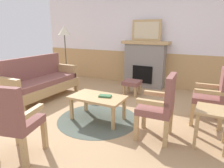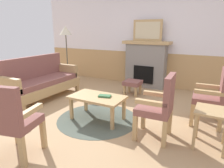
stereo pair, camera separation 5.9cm
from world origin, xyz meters
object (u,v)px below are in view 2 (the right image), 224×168
(fireplace, at_px, (146,64))
(armchair_by_window_left, at_px, (213,94))
(framed_picture, at_px, (147,30))
(floor_lamp_by_couch, at_px, (66,34))
(couch, at_px, (42,82))
(footstool, at_px, (133,84))
(armchair_front_left, at_px, (12,118))
(side_table, at_px, (212,118))
(book_on_table, at_px, (105,96))
(armchair_near_fireplace, at_px, (159,104))
(coffee_table, at_px, (97,99))

(fireplace, xyz_separation_m, armchair_by_window_left, (1.77, -1.73, -0.11))
(framed_picture, distance_m, floor_lamp_by_couch, 2.30)
(couch, bearing_deg, footstool, 34.67)
(armchair_by_window_left, xyz_separation_m, armchair_front_left, (-2.11, -2.18, 0.00))
(fireplace, relative_size, framed_picture, 1.62)
(framed_picture, relative_size, floor_lamp_by_couch, 0.48)
(fireplace, distance_m, side_table, 3.08)
(book_on_table, xyz_separation_m, armchair_near_fireplace, (1.00, -0.16, 0.08))
(footstool, bearing_deg, armchair_near_fireplace, -56.87)
(framed_picture, height_order, armchair_by_window_left, framed_picture)
(coffee_table, bearing_deg, floor_lamp_by_couch, 141.67)
(fireplace, xyz_separation_m, footstool, (-0.02, -0.88, -0.37))
(book_on_table, bearing_deg, armchair_near_fireplace, -8.79)
(couch, relative_size, coffee_table, 1.88)
(couch, height_order, coffee_table, couch)
(fireplace, relative_size, armchair_near_fireplace, 1.33)
(armchair_near_fireplace, bearing_deg, book_on_table, 171.21)
(book_on_table, relative_size, side_table, 0.39)
(coffee_table, height_order, book_on_table, book_on_table)
(book_on_table, relative_size, armchair_front_left, 0.22)
(armchair_near_fireplace, bearing_deg, footstool, 123.13)
(framed_picture, relative_size, armchair_by_window_left, 0.82)
(side_table, bearing_deg, book_on_table, 178.63)
(footstool, bearing_deg, framed_picture, 88.62)
(armchair_by_window_left, bearing_deg, coffee_table, -157.50)
(armchair_front_left, bearing_deg, armchair_near_fireplace, 42.36)
(couch, bearing_deg, book_on_table, -9.96)
(couch, relative_size, book_on_table, 8.45)
(armchair_by_window_left, bearing_deg, couch, -173.91)
(fireplace, relative_size, couch, 0.72)
(framed_picture, height_order, side_table, framed_picture)
(fireplace, bearing_deg, armchair_near_fireplace, -67.07)
(book_on_table, height_order, armchair_near_fireplace, armchair_near_fireplace)
(armchair_near_fireplace, bearing_deg, side_table, 9.40)
(fireplace, bearing_deg, book_on_table, -87.71)
(floor_lamp_by_couch, bearing_deg, armchair_near_fireplace, -28.89)
(fireplace, distance_m, armchair_by_window_left, 2.48)
(armchair_near_fireplace, bearing_deg, armchair_front_left, -137.64)
(footstool, relative_size, side_table, 0.73)
(armchair_near_fireplace, height_order, side_table, armchair_near_fireplace)
(fireplace, distance_m, floor_lamp_by_couch, 2.43)
(fireplace, height_order, couch, fireplace)
(armchair_by_window_left, bearing_deg, fireplace, 135.59)
(book_on_table, relative_size, armchair_by_window_left, 0.22)
(framed_picture, relative_size, side_table, 1.45)
(armchair_front_left, relative_size, floor_lamp_by_couch, 0.58)
(fireplace, distance_m, framed_picture, 0.91)
(framed_picture, xyz_separation_m, footstool, (-0.02, -0.88, -1.28))
(coffee_table, bearing_deg, framed_picture, 89.23)
(armchair_by_window_left, relative_size, floor_lamp_by_couch, 0.58)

